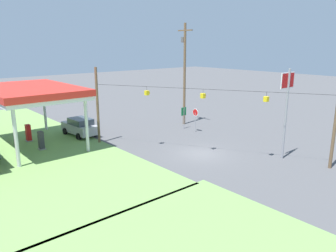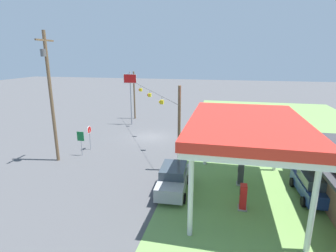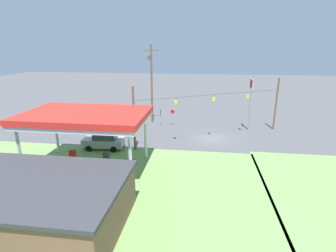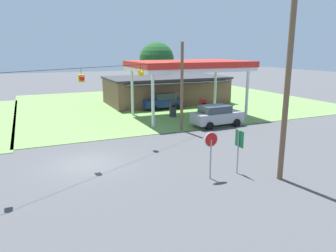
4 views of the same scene
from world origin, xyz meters
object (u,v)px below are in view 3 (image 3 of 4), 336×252
route_sign (161,114)px  utility_pole_main (151,80)px  stop_sign_overhead (251,93)px  car_at_pumps_rear (74,184)px  stop_sign_roadside (173,114)px  gas_station_store (12,202)px  fuel_pump_near (107,161)px  gas_station_canopy (86,117)px  car_at_pumps_front (104,141)px  fuel_pump_far (73,159)px

route_sign → utility_pole_main: (1.60, -1.53, 4.62)m
stop_sign_overhead → car_at_pumps_rear: bearing=49.7°
stop_sign_roadside → utility_pole_main: utility_pole_main is taller
gas_station_store → fuel_pump_near: bearing=-109.1°
gas_station_canopy → car_at_pumps_front: (0.37, -4.72, -4.01)m
gas_station_canopy → gas_station_store: gas_station_canopy is taller
stop_sign_roadside → stop_sign_overhead: stop_sign_overhead is taller
utility_pole_main → car_at_pumps_front: bearing=74.2°
fuel_pump_far → car_at_pumps_rear: size_ratio=0.37×
fuel_pump_near → car_at_pumps_front: 5.14m
gas_station_store → stop_sign_overhead: bearing=-128.5°
stop_sign_roadside → stop_sign_overhead: 11.12m
gas_station_canopy → fuel_pump_near: gas_station_canopy is taller
fuel_pump_near → stop_sign_roadside: 15.47m
utility_pole_main → route_sign: bearing=136.3°
fuel_pump_near → car_at_pumps_front: car_at_pumps_front is taller
car_at_pumps_front → route_sign: 11.15m
utility_pole_main → fuel_pump_near: bearing=85.7°
gas_station_store → car_at_pumps_rear: size_ratio=3.27×
gas_station_store → route_sign: bearing=-104.0°
gas_station_canopy → fuel_pump_far: (1.67, -0.00, -4.17)m
stop_sign_roadside → route_sign: bearing=-179.0°
car_at_pumps_rear → stop_sign_roadside: (-5.45, -19.47, 0.89)m
stop_sign_roadside → stop_sign_overhead: (-10.60, 0.58, 3.31)m
stop_sign_overhead → route_sign: bearing=-2.6°
gas_station_canopy → utility_pole_main: utility_pole_main is taller
gas_station_store → utility_pole_main: size_ratio=1.27×
fuel_pump_near → fuel_pump_far: bearing=0.0°
gas_station_store → fuel_pump_near: (-3.01, -8.67, -0.85)m
gas_station_canopy → utility_pole_main: (-2.89, -16.25, 1.37)m
car_at_pumps_rear → stop_sign_roadside: bearing=72.3°
gas_station_store → route_sign: 24.10m
car_at_pumps_front → route_sign: route_sign is taller
gas_station_canopy → fuel_pump_far: size_ratio=6.69×
car_at_pumps_front → stop_sign_roadside: stop_sign_roadside is taller
gas_station_store → car_at_pumps_front: gas_station_store is taller
utility_pole_main → gas_station_store: bearing=80.4°
car_at_pumps_rear → stop_sign_overhead: 25.13m
gas_station_store → route_sign: (-5.82, -23.39, 0.07)m
gas_station_canopy → fuel_pump_near: (-1.67, -0.00, -4.17)m
car_at_pumps_rear → fuel_pump_far: bearing=115.4°
car_at_pumps_rear → stop_sign_overhead: bearing=47.6°
stop_sign_roadside → utility_pole_main: size_ratio=0.22×
route_sign → utility_pole_main: 5.12m
gas_station_store → utility_pole_main: bearing=-99.6°
fuel_pump_far → route_sign: 15.98m
fuel_pump_near → car_at_pumps_rear: (0.89, 4.72, 0.13)m
gas_station_store → stop_sign_roadside: (-7.57, -23.42, 0.17)m
fuel_pump_far → stop_sign_overhead: (-18.50, -14.17, 4.33)m
gas_station_store → stop_sign_roadside: 24.61m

